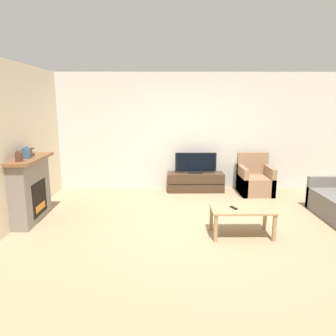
# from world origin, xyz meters

# --- Properties ---
(ground_plane) EXTENTS (24.00, 24.00, 0.00)m
(ground_plane) POSITION_xyz_m (0.00, 0.00, 0.00)
(ground_plane) COLOR #9E8460
(wall_back) EXTENTS (12.00, 0.06, 2.70)m
(wall_back) POSITION_xyz_m (0.00, 2.47, 1.35)
(wall_back) COLOR beige
(wall_back) RESTS_ON ground
(wall_left) EXTENTS (0.06, 12.00, 2.70)m
(wall_left) POSITION_xyz_m (-3.15, 0.00, 1.35)
(wall_left) COLOR beige
(wall_left) RESTS_ON ground
(fireplace) EXTENTS (0.41, 1.22, 1.12)m
(fireplace) POSITION_xyz_m (-2.97, 0.29, 0.57)
(fireplace) COLOR slate
(fireplace) RESTS_ON ground
(mantel_vase_left) EXTENTS (0.12, 0.12, 0.19)m
(mantel_vase_left) POSITION_xyz_m (-2.95, -0.07, 1.20)
(mantel_vase_left) COLOR #512D23
(mantel_vase_left) RESTS_ON fireplace
(mantel_vase_centre_left) EXTENTS (0.14, 0.14, 0.22)m
(mantel_vase_centre_left) POSITION_xyz_m (-2.95, 0.20, 1.22)
(mantel_vase_centre_left) COLOR #385670
(mantel_vase_centre_left) RESTS_ON fireplace
(mantel_clock) EXTENTS (0.08, 0.11, 0.15)m
(mantel_clock) POSITION_xyz_m (-2.95, 0.42, 1.19)
(mantel_clock) COLOR brown
(mantel_clock) RESTS_ON fireplace
(tv_stand) EXTENTS (1.29, 0.45, 0.43)m
(tv_stand) POSITION_xyz_m (0.06, 2.17, 0.21)
(tv_stand) COLOR #422D1E
(tv_stand) RESTS_ON ground
(tv) EXTENTS (0.94, 0.18, 0.47)m
(tv) POSITION_xyz_m (0.06, 2.17, 0.65)
(tv) COLOR black
(tv) RESTS_ON tv_stand
(armchair) EXTENTS (0.70, 0.76, 0.90)m
(armchair) POSITION_xyz_m (1.38, 1.97, 0.29)
(armchair) COLOR #937051
(armchair) RESTS_ON ground
(coffee_table) EXTENTS (0.95, 0.54, 0.44)m
(coffee_table) POSITION_xyz_m (0.54, -0.40, 0.38)
(coffee_table) COLOR #A37F56
(coffee_table) RESTS_ON ground
(remote) EXTENTS (0.10, 0.15, 0.02)m
(remote) POSITION_xyz_m (0.40, -0.40, 0.45)
(remote) COLOR black
(remote) RESTS_ON coffee_table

